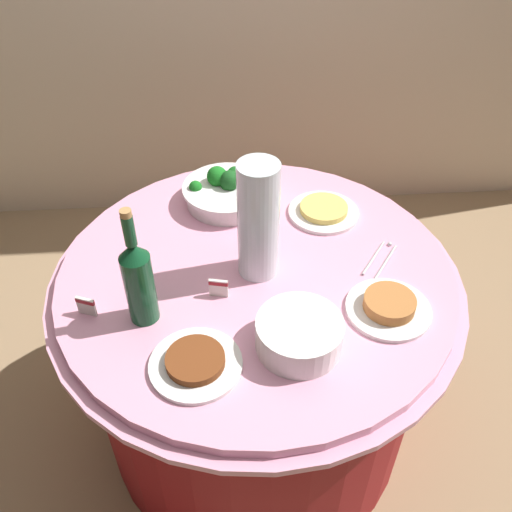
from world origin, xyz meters
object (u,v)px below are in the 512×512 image
decorative_fruit_vase (258,224)px  food_plate_noodles (324,211)px  label_placard_rear (86,305)px  label_placard_front (219,287)px  broccoli_bowl (226,191)px  food_plate_peanuts (389,306)px  plate_stack (299,334)px  wine_bottle (138,280)px  serving_tongs (381,258)px  food_plate_stir_fry (196,363)px  label_placard_mid (268,230)px

decorative_fruit_vase → food_plate_noodles: bearing=47.5°
label_placard_rear → label_placard_front: bearing=7.1°
broccoli_bowl → food_plate_noodles: size_ratio=1.27×
food_plate_peanuts → label_placard_rear: bearing=176.7°
plate_stack → decorative_fruit_vase: size_ratio=0.62×
broccoli_bowl → wine_bottle: (-0.22, -0.48, 0.09)m
label_placard_front → serving_tongs: bearing=13.5°
serving_tongs → label_placard_front: 0.48m
plate_stack → decorative_fruit_vase: decorative_fruit_vase is taller
food_plate_stir_fry → food_plate_noodles: size_ratio=1.00×
food_plate_stir_fry → label_placard_rear: size_ratio=4.00×
food_plate_stir_fry → decorative_fruit_vase: bearing=62.0°
decorative_fruit_vase → label_placard_rear: bearing=-163.3°
food_plate_peanuts → serving_tongs: bearing=81.8°
label_placard_front → decorative_fruit_vase: bearing=39.6°
food_plate_peanuts → label_placard_mid: bearing=131.8°
plate_stack → food_plate_peanuts: size_ratio=0.95×
plate_stack → wine_bottle: 0.41m
wine_bottle → food_plate_peanuts: 0.63m
label_placard_front → label_placard_rear: size_ratio=1.00×
serving_tongs → plate_stack: bearing=-133.0°
broccoli_bowl → food_plate_stir_fry: bearing=-98.2°
label_placard_front → food_plate_noodles: bearing=45.1°
decorative_fruit_vase → food_plate_noodles: decorative_fruit_vase is taller
broccoli_bowl → wine_bottle: 0.54m
food_plate_stir_fry → food_plate_peanuts: (0.49, 0.14, 0.00)m
food_plate_stir_fry → label_placard_mid: label_placard_mid is taller
broccoli_bowl → label_placard_mid: (0.12, -0.19, -0.01)m
wine_bottle → label_placard_rear: 0.18m
decorative_fruit_vase → food_plate_noodles: 0.36m
label_placard_front → wine_bottle: bearing=-162.2°
plate_stack → wine_bottle: size_ratio=0.62×
decorative_fruit_vase → label_placard_front: size_ratio=6.18×
food_plate_stir_fry → label_placard_rear: (-0.28, 0.19, 0.02)m
plate_stack → wine_bottle: wine_bottle is taller
serving_tongs → food_plate_stir_fry: (-0.52, -0.34, 0.01)m
plate_stack → food_plate_peanuts: 0.26m
label_placard_front → label_placard_mid: (0.15, 0.23, 0.00)m
food_plate_noodles → label_placard_mid: 0.21m
plate_stack → food_plate_stir_fry: (-0.25, -0.05, -0.03)m
decorative_fruit_vase → label_placard_rear: (-0.45, -0.13, -0.13)m
decorative_fruit_vase → label_placard_mid: decorative_fruit_vase is taller
food_plate_stir_fry → label_placard_mid: bearing=65.4°
food_plate_noodles → label_placard_rear: 0.77m
serving_tongs → label_placard_mid: (-0.31, 0.12, 0.03)m
plate_stack → label_placard_front: 0.26m
plate_stack → food_plate_noodles: plate_stack is taller
food_plate_stir_fry → label_placard_mid: size_ratio=4.00×
decorative_fruit_vase → food_plate_peanuts: size_ratio=1.55×
decorative_fruit_vase → plate_stack: bearing=-74.3°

